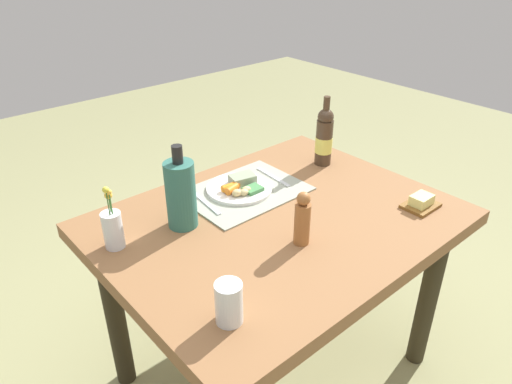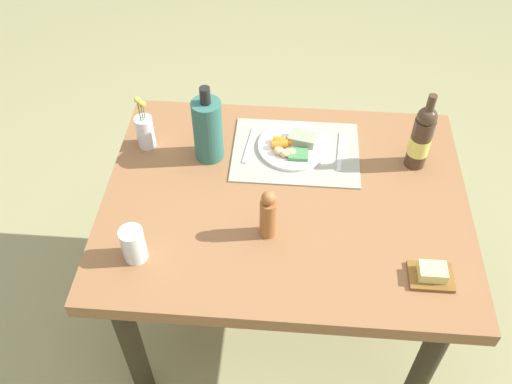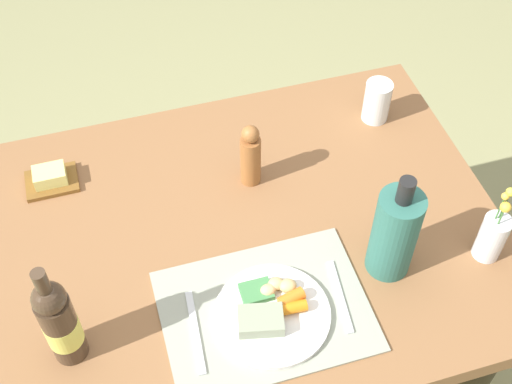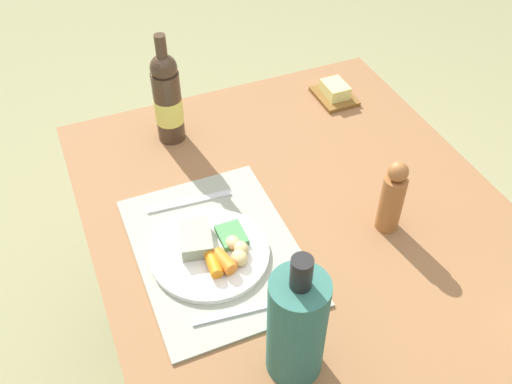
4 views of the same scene
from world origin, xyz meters
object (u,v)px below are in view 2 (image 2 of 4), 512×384
at_px(dinner_plate, 294,145).
at_px(flower_vase, 146,131).
at_px(pepper_mill, 269,215).
at_px(water_tumbler, 135,246).
at_px(knife, 250,145).
at_px(wine_bottle, 422,138).
at_px(dining_table, 285,217).
at_px(butter_dish, 433,274).
at_px(fork, 341,151).
at_px(cooler_bottle, 209,129).

distance_m(dinner_plate, flower_vase, 0.53).
bearing_deg(dinner_plate, pepper_mill, 80.31).
relative_size(water_tumbler, flower_vase, 0.54).
relative_size(knife, flower_vase, 0.84).
relative_size(wine_bottle, flower_vase, 1.34).
distance_m(dining_table, butter_dish, 0.54).
bearing_deg(knife, pepper_mill, 109.82).
height_order(fork, pepper_mill, pepper_mill).
xyz_separation_m(knife, cooler_bottle, (0.14, 0.05, 0.11)).
bearing_deg(butter_dish, dining_table, -33.52).
xyz_separation_m(wine_bottle, flower_vase, (0.96, -0.02, -0.05)).
xyz_separation_m(fork, butter_dish, (-0.25, 0.52, 0.01)).
distance_m(fork, knife, 0.33).
distance_m(wine_bottle, butter_dish, 0.49).
relative_size(fork, pepper_mill, 1.08).
bearing_deg(butter_dish, knife, -42.01).
bearing_deg(flower_vase, knife, -177.30).
bearing_deg(pepper_mill, water_tumbler, 17.25).
distance_m(knife, wine_bottle, 0.60).
relative_size(dining_table, dinner_plate, 4.77).
height_order(dinner_plate, pepper_mill, pepper_mill).
bearing_deg(wine_bottle, water_tumbler, 28.13).
distance_m(dinner_plate, knife, 0.16).
xyz_separation_m(wine_bottle, cooler_bottle, (0.72, 0.01, 0.00)).
height_order(knife, butter_dish, butter_dish).
bearing_deg(pepper_mill, fork, -121.33).
xyz_separation_m(wine_bottle, butter_dish, (0.01, 0.48, -0.10)).
bearing_deg(pepper_mill, dinner_plate, -99.69).
distance_m(dining_table, cooler_bottle, 0.40).
bearing_deg(pepper_mill, dining_table, -107.06).
relative_size(dinner_plate, wine_bottle, 0.85).
relative_size(water_tumbler, cooler_bottle, 0.41).
xyz_separation_m(dining_table, cooler_bottle, (0.28, -0.18, 0.23)).
bearing_deg(dinner_plate, dining_table, 85.61).
height_order(fork, cooler_bottle, cooler_bottle).
bearing_deg(dinner_plate, knife, 0.17).
bearing_deg(dining_table, fork, -129.43).
bearing_deg(butter_dish, fork, -63.98).
height_order(dinner_plate, fork, dinner_plate).
height_order(dinner_plate, water_tumbler, water_tumbler).
xyz_separation_m(knife, wine_bottle, (-0.59, 0.04, 0.11)).
bearing_deg(fork, flower_vase, 5.37).
distance_m(fork, cooler_bottle, 0.48).
distance_m(knife, butter_dish, 0.78).
bearing_deg(butter_dish, flower_vase, -28.01).
height_order(dining_table, knife, knife).
height_order(wine_bottle, water_tumbler, wine_bottle).
bearing_deg(wine_bottle, dining_table, 23.32).
height_order(dining_table, water_tumbler, water_tumbler).
height_order(dining_table, fork, fork).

